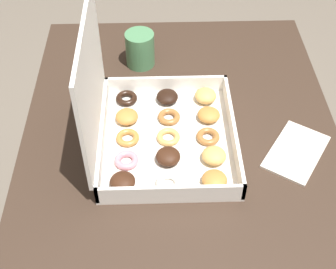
% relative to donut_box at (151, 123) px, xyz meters
% --- Properties ---
extents(dining_table, '(0.96, 0.76, 0.72)m').
position_rel_donut_box_xyz_m(dining_table, '(0.02, -0.07, -0.18)').
color(dining_table, '#38281E').
rests_on(dining_table, ground_plane).
extents(donut_box, '(0.36, 0.32, 0.32)m').
position_rel_donut_box_xyz_m(donut_box, '(0.00, 0.00, 0.00)').
color(donut_box, silver).
rests_on(donut_box, dining_table).
extents(coffee_mug, '(0.08, 0.08, 0.10)m').
position_rel_donut_box_xyz_m(coffee_mug, '(0.30, 0.03, -0.01)').
color(coffee_mug, '#4C8456').
rests_on(coffee_mug, dining_table).
extents(paper_napkin, '(0.20, 0.18, 0.01)m').
position_rel_donut_box_xyz_m(paper_napkin, '(-0.05, -0.33, -0.06)').
color(paper_napkin, silver).
rests_on(paper_napkin, dining_table).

